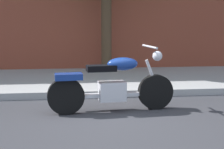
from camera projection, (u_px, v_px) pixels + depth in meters
ground_plane at (118, 123)px, 4.84m from camera, size 60.00×60.00×0.00m
sidewalk at (101, 80)px, 8.04m from camera, size 25.23×3.27×0.14m
motorcycle at (112, 86)px, 5.42m from camera, size 2.14×0.70×1.10m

